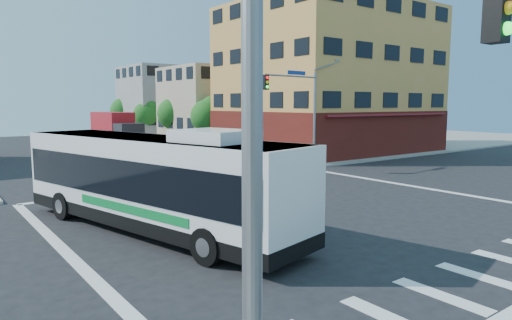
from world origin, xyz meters
TOP-DOWN VIEW (x-y plane):
  - ground at (0.00, 0.00)m, footprint 120.00×120.00m
  - sidewalk_ne at (35.00, 35.00)m, footprint 50.00×50.00m
  - corner_building_ne at (19.99, 18.48)m, footprint 18.10×15.44m
  - building_east_near at (16.98, 33.98)m, footprint 12.06×10.06m
  - building_east_far at (16.98, 47.98)m, footprint 12.06×10.06m
  - signal_mast_ne at (9.08, 10.62)m, footprint 7.91×1.13m
  - signal_mast_sw at (-9.08, -10.64)m, footprint 7.91×1.01m
  - street_tree_a at (11.90, 27.92)m, footprint 3.60×3.60m
  - street_tree_b at (11.90, 35.92)m, footprint 3.80×3.80m
  - street_tree_c at (11.90, 43.92)m, footprint 3.40×3.40m
  - street_tree_d at (11.90, 51.92)m, footprint 4.00×4.00m
  - transit_bus at (-6.23, 1.62)m, footprint 5.78×13.33m
  - box_truck at (4.01, 33.70)m, footprint 2.94×8.56m
  - parked_car at (11.61, 22.53)m, footprint 1.60×3.93m

SIDE VIEW (x-z plane):
  - ground at x=0.00m, z-range 0.00..0.00m
  - sidewalk_ne at x=35.00m, z-range 0.00..0.15m
  - parked_car at x=11.61m, z-range 0.00..1.33m
  - box_truck at x=4.01m, z-range -0.06..3.74m
  - transit_bus at x=-6.23m, z-range -0.04..3.82m
  - street_tree_c at x=11.90m, z-range 0.82..6.11m
  - street_tree_a at x=11.90m, z-range 0.83..6.35m
  - street_tree_b at x=11.90m, z-range 0.85..6.65m
  - street_tree_d at x=11.90m, z-range 0.87..6.90m
  - building_east_near at x=16.98m, z-range 0.01..9.01m
  - signal_mast_ne at x=9.08m, z-range 0.95..9.02m
  - signal_mast_sw at x=-9.08m, z-range 0.95..9.02m
  - building_east_far at x=16.98m, z-range 0.01..10.01m
  - corner_building_ne at x=19.99m, z-range -1.11..12.89m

